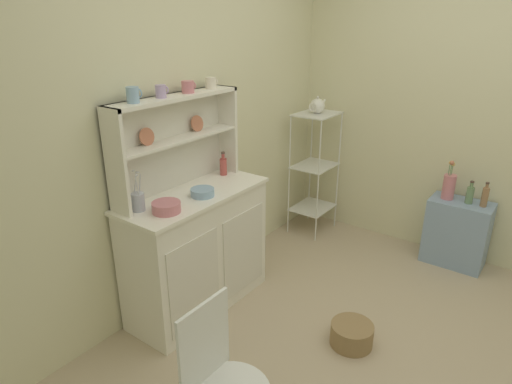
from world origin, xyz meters
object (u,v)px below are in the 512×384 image
Objects in this scene: side_shelf_blue at (457,233)px; flower_vase at (449,186)px; bakers_rack at (315,162)px; utensil_jar at (138,201)px; wire_chair at (219,375)px; vinegar_bottle at (485,196)px; hutch_shelf_unit at (173,135)px; floor_basket at (352,334)px; bowl_mixing_large at (166,207)px; porcelain_teapot at (317,106)px; jam_bottle at (223,166)px; cup_sky_0 at (133,95)px; oil_bottle at (470,195)px; hutch_cabinet at (198,250)px.

flower_vase is (-0.00, 0.12, 0.39)m from side_shelf_blue.
utensil_jar is at bearing 176.55° from bakers_rack.
vinegar_bottle is at bearing -38.45° from wire_chair.
hutch_shelf_unit reaches higher than floor_basket.
flower_vase is at bearing -32.46° from wire_chair.
hutch_shelf_unit reaches higher than side_shelf_blue.
bowl_mixing_large is 0.52× the size of flower_vase.
bowl_mixing_large reaches higher than wire_chair.
porcelain_teapot is 0.67× the size of flower_vase.
cup_sky_0 is at bearing 177.14° from jam_bottle.
flower_vase is at bearing -82.49° from porcelain_teapot.
vinegar_bottle is (2.03, -1.60, -0.90)m from cup_sky_0.
bowl_mixing_large reaches higher than side_shelf_blue.
bakers_rack is at bearing -3.45° from utensil_jar.
utensil_jar is at bearing 146.33° from side_shelf_blue.
vinegar_bottle reaches higher than oil_bottle.
flower_vase is at bearing -35.21° from hutch_cabinet.
floor_basket is 1.58m from utensil_jar.
floor_basket is (0.26, -1.24, -1.17)m from hutch_shelf_unit.
utensil_jar is at bearing 148.66° from flower_vase.
vinegar_bottle is (0.00, -0.15, 0.36)m from side_shelf_blue.
porcelain_teapot is (1.87, 0.03, 0.32)m from bowl_mixing_large.
cup_sky_0 is at bearing 115.83° from floor_basket.
jam_bottle is at bearing 12.60° from bowl_mixing_large.
floor_basket is 1.42m from bowl_mixing_large.
vinegar_bottle is (1.45, -0.40, 0.57)m from floor_basket.
side_shelf_blue is at bearing -89.96° from flower_vase.
porcelain_teapot is (-0.00, 0.00, 0.53)m from bakers_rack.
side_shelf_blue is 2.52× the size of porcelain_teapot.
bakers_rack reaches higher than oil_bottle.
porcelain_teapot reaches higher than flower_vase.
cup_sky_0 is (-1.87, 0.16, 0.86)m from bakers_rack.
hutch_shelf_unit reaches higher than jam_bottle.
floor_basket is 0.82× the size of flower_vase.
floor_basket is 2.96× the size of cup_sky_0.
wire_chair is 1.20m from floor_basket.
flower_vase is (1.30, -1.29, -0.26)m from jam_bottle.
cup_sky_0 reaches higher than wire_chair.
cup_sky_0 reaches higher than jam_bottle.
flower_vase reaches higher than floor_basket.
bowl_mixing_large is 1.89m from porcelain_teapot.
cup_sky_0 is 2.57m from flower_vase.
bowl_mixing_large is at bearing 147.27° from oil_bottle.
bakers_rack is 1.35× the size of wire_chair.
jam_bottle is (0.40, 0.09, 0.49)m from hutch_cabinet.
bakers_rack reaches higher than vinegar_bottle.
hutch_shelf_unit is 0.51m from jam_bottle.
jam_bottle reaches higher than hutch_cabinet.
porcelain_teapot is at bearing -3.45° from utensil_jar.
hutch_cabinet is at bearing 13.10° from bowl_mixing_large.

